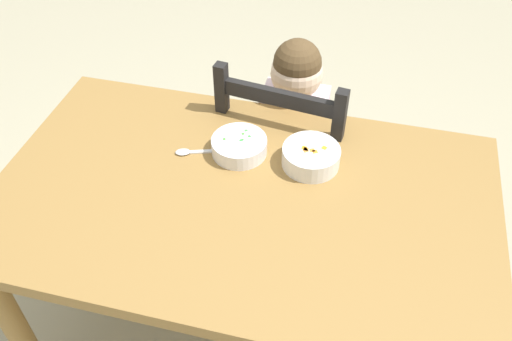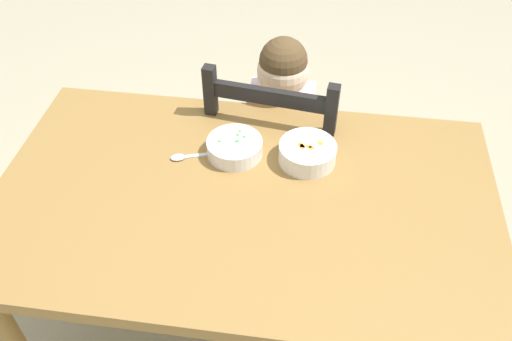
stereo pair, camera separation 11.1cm
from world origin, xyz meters
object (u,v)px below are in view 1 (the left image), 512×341
(dining_table, at_px, (243,220))
(bowl_of_peas, at_px, (239,146))
(spoon, at_px, (190,152))
(child_figure, at_px, (292,128))
(bowl_of_carrots, at_px, (311,156))
(dining_chair, at_px, (288,165))

(dining_table, relative_size, bowl_of_peas, 8.45)
(spoon, bearing_deg, dining_table, -32.99)
(child_figure, relative_size, bowl_of_peas, 5.83)
(child_figure, bearing_deg, spoon, -126.72)
(spoon, bearing_deg, bowl_of_carrots, 6.20)
(dining_chair, relative_size, bowl_of_carrots, 5.54)
(bowl_of_peas, bearing_deg, spoon, -164.75)
(bowl_of_peas, distance_m, spoon, 0.15)
(dining_table, distance_m, bowl_of_peas, 0.22)
(child_figure, height_order, bowl_of_carrots, child_figure)
(spoon, bearing_deg, dining_chair, 54.54)
(bowl_of_peas, bearing_deg, child_figure, 70.10)
(bowl_of_carrots, bearing_deg, dining_chair, 110.62)
(dining_table, bearing_deg, bowl_of_peas, 107.71)
(dining_chair, distance_m, bowl_of_peas, 0.45)
(dining_table, distance_m, dining_chair, 0.50)
(dining_table, height_order, child_figure, child_figure)
(bowl_of_peas, bearing_deg, dining_table, -72.29)
(child_figure, bearing_deg, bowl_of_peas, -109.90)
(dining_chair, distance_m, child_figure, 0.18)
(bowl_of_peas, bearing_deg, bowl_of_carrots, -0.03)
(dining_table, bearing_deg, spoon, 147.01)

